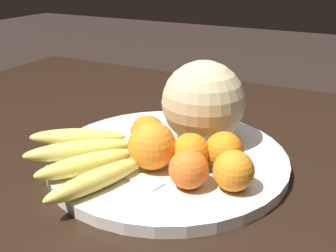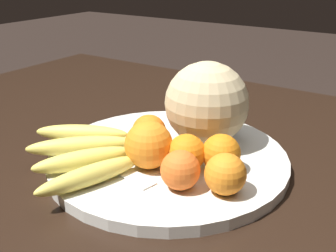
{
  "view_description": "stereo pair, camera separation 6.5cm",
  "coord_description": "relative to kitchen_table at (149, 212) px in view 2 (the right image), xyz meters",
  "views": [
    {
      "loc": [
        -0.28,
        0.49,
        1.04
      ],
      "look_at": [
        -0.01,
        -0.05,
        0.79
      ],
      "focal_mm": 42.0,
      "sensor_mm": 36.0,
      "label": 1
    },
    {
      "loc": [
        -0.34,
        0.45,
        1.04
      ],
      "look_at": [
        -0.01,
        -0.05,
        0.79
      ],
      "focal_mm": 42.0,
      "sensor_mm": 36.0,
      "label": 2
    }
  ],
  "objects": [
    {
      "name": "kitchen_table",
      "position": [
        0.0,
        0.0,
        0.0
      ],
      "size": [
        1.47,
        1.16,
        0.72
      ],
      "color": "black",
      "rests_on": "ground_plane"
    },
    {
      "name": "fruit_bowl",
      "position": [
        -0.01,
        -0.05,
        0.09
      ],
      "size": [
        0.4,
        0.4,
        0.02
      ],
      "color": "silver",
      "rests_on": "kitchen_table"
    },
    {
      "name": "melon",
      "position": [
        -0.04,
        -0.12,
        0.17
      ],
      "size": [
        0.15,
        0.15,
        0.15
      ],
      "color": "#C6B284",
      "rests_on": "fruit_bowl"
    },
    {
      "name": "banana_bunch",
      "position": [
        0.09,
        0.05,
        0.11
      ],
      "size": [
        0.24,
        0.24,
        0.03
      ],
      "rotation": [
        0.0,
        0.0,
        7.15
      ],
      "color": "brown",
      "rests_on": "fruit_bowl"
    },
    {
      "name": "orange_front_left",
      "position": [
        -0.01,
        0.01,
        0.14
      ],
      "size": [
        0.08,
        0.08,
        0.08
      ],
      "color": "orange",
      "rests_on": "fruit_bowl"
    },
    {
      "name": "orange_front_right",
      "position": [
        -0.08,
        0.04,
        0.13
      ],
      "size": [
        0.06,
        0.06,
        0.06
      ],
      "color": "orange",
      "rests_on": "fruit_bowl"
    },
    {
      "name": "orange_mid_center",
      "position": [
        -0.11,
        -0.04,
        0.13
      ],
      "size": [
        0.06,
        0.06,
        0.06
      ],
      "color": "orange",
      "rests_on": "fruit_bowl"
    },
    {
      "name": "orange_back_left",
      "position": [
        -0.06,
        -0.01,
        0.13
      ],
      "size": [
        0.06,
        0.06,
        0.06
      ],
      "color": "orange",
      "rests_on": "fruit_bowl"
    },
    {
      "name": "orange_back_right",
      "position": [
        -0.14,
        0.01,
        0.13
      ],
      "size": [
        0.06,
        0.06,
        0.06
      ],
      "color": "orange",
      "rests_on": "fruit_bowl"
    },
    {
      "name": "orange_top_small",
      "position": [
        0.03,
        -0.05,
        0.13
      ],
      "size": [
        0.06,
        0.06,
        0.06
      ],
      "color": "orange",
      "rests_on": "fruit_bowl"
    },
    {
      "name": "produce_tag",
      "position": [
        -0.01,
        0.05,
        0.1
      ],
      "size": [
        0.09,
        0.04,
        0.0
      ],
      "rotation": [
        0.0,
        0.0,
        -0.23
      ],
      "color": "white",
      "rests_on": "fruit_bowl"
    }
  ]
}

